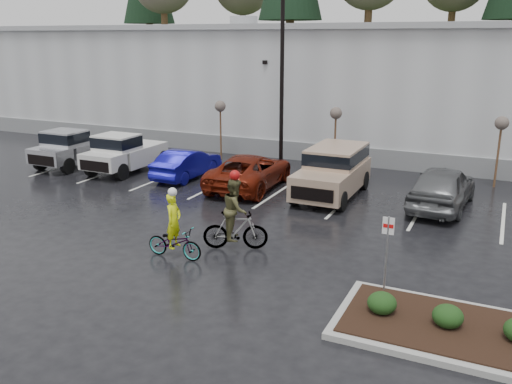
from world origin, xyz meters
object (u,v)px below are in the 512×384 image
at_px(sapling_east, 501,127).
at_px(fire_lane_sign, 387,246).
at_px(cyclist_hivis, 174,236).
at_px(suv_tan, 332,173).
at_px(car_grey, 442,187).
at_px(car_blue, 187,164).
at_px(sapling_mid, 336,117).
at_px(pickup_white, 129,151).
at_px(lamppost, 282,55).
at_px(pickup_silver, 78,146).
at_px(sapling_west, 220,109).
at_px(cyclist_olive, 235,221).
at_px(car_red, 250,171).

bearing_deg(sapling_east, fire_lane_sign, -99.75).
distance_m(sapling_east, cyclist_hivis, 15.64).
bearing_deg(suv_tan, fire_lane_sign, -64.12).
bearing_deg(car_grey, car_blue, 5.07).
xyz_separation_m(sapling_mid, pickup_white, (-9.42, -4.31, -1.75)).
height_order(lamppost, sapling_mid, lamppost).
bearing_deg(fire_lane_sign, pickup_silver, 154.99).
bearing_deg(suv_tan, sapling_west, 149.90).
height_order(pickup_silver, cyclist_hivis, cyclist_hivis).
xyz_separation_m(pickup_silver, car_blue, (6.65, 0.05, -0.29)).
xyz_separation_m(sapling_mid, cyclist_hivis, (-1.07, -12.93, -2.03)).
relative_size(sapling_west, sapling_east, 1.00).
bearing_deg(sapling_east, cyclist_olive, -122.10).
bearing_deg(car_blue, car_red, 175.74).
bearing_deg(lamppost, fire_lane_sign, -56.54).
relative_size(car_blue, car_grey, 0.84).
relative_size(lamppost, cyclist_hivis, 4.13).
xyz_separation_m(sapling_mid, car_red, (-2.45, -4.72, -1.97)).
distance_m(fire_lane_sign, car_red, 11.22).
bearing_deg(pickup_white, sapling_west, 55.91).
relative_size(car_blue, suv_tan, 0.82).
xyz_separation_m(car_grey, cyclist_hivis, (-6.76, -8.72, -0.16)).
distance_m(fire_lane_sign, cyclist_olive, 5.20).
bearing_deg(car_grey, pickup_silver, 4.90).
height_order(sapling_mid, car_grey, sapling_mid).
distance_m(sapling_mid, cyclist_hivis, 13.13).
bearing_deg(lamppost, pickup_white, -154.42).
relative_size(pickup_white, suv_tan, 1.02).
bearing_deg(sapling_mid, car_red, -117.45).
bearing_deg(lamppost, car_blue, -135.50).
bearing_deg(suv_tan, car_blue, 179.10).
xyz_separation_m(sapling_west, cyclist_olive, (6.79, -11.50, -1.80)).
xyz_separation_m(sapling_west, car_grey, (12.19, -4.21, -1.87)).
distance_m(sapling_west, car_grey, 13.03).
relative_size(pickup_silver, car_grey, 1.04).
distance_m(sapling_mid, sapling_east, 7.50).
bearing_deg(pickup_silver, sapling_mid, 19.45).
bearing_deg(pickup_white, lamppost, 25.58).
xyz_separation_m(sapling_mid, fire_lane_sign, (5.30, -12.80, -1.32)).
bearing_deg(car_red, car_blue, -8.56).
bearing_deg(car_grey, cyclist_olive, 57.61).
height_order(lamppost, sapling_west, lamppost).
height_order(sapling_east, suv_tan, sapling_east).
height_order(sapling_east, pickup_silver, sapling_east).
height_order(car_blue, suv_tan, suv_tan).
relative_size(fire_lane_sign, car_red, 0.40).
xyz_separation_m(lamppost, car_grey, (8.19, -3.21, -4.83)).
distance_m(lamppost, sapling_mid, 4.00).
height_order(car_red, car_grey, car_grey).
distance_m(pickup_silver, cyclist_hivis, 14.32).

